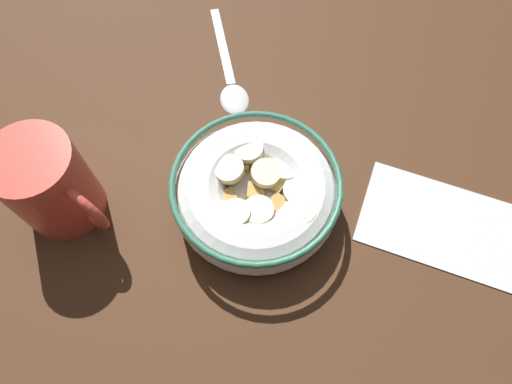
{
  "coord_description": "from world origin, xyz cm",
  "views": [
    {
      "loc": [
        10.11,
        -15.35,
        41.06
      ],
      "look_at": [
        0.0,
        0.0,
        3.0
      ],
      "focal_mm": 32.02,
      "sensor_mm": 36.0,
      "label": 1
    }
  ],
  "objects_px": {
    "cereal_bowl": "(256,193)",
    "folded_napkin": "(440,224)",
    "spoon": "(231,82)",
    "coffee_mug": "(51,186)"
  },
  "relations": [
    {
      "from": "cereal_bowl",
      "to": "spoon",
      "type": "relative_size",
      "value": 1.22
    },
    {
      "from": "cereal_bowl",
      "to": "coffee_mug",
      "type": "xyz_separation_m",
      "value": [
        -0.15,
        -0.1,
        0.02
      ]
    },
    {
      "from": "coffee_mug",
      "to": "folded_napkin",
      "type": "height_order",
      "value": "coffee_mug"
    },
    {
      "from": "cereal_bowl",
      "to": "spoon",
      "type": "distance_m",
      "value": 0.15
    },
    {
      "from": "coffee_mug",
      "to": "folded_napkin",
      "type": "relative_size",
      "value": 0.7
    },
    {
      "from": "spoon",
      "to": "coffee_mug",
      "type": "relative_size",
      "value": 1.23
    },
    {
      "from": "cereal_bowl",
      "to": "folded_napkin",
      "type": "bearing_deg",
      "value": 26.94
    },
    {
      "from": "spoon",
      "to": "coffee_mug",
      "type": "height_order",
      "value": "coffee_mug"
    },
    {
      "from": "spoon",
      "to": "coffee_mug",
      "type": "bearing_deg",
      "value": -101.89
    },
    {
      "from": "cereal_bowl",
      "to": "folded_napkin",
      "type": "relative_size",
      "value": 1.04
    }
  ]
}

